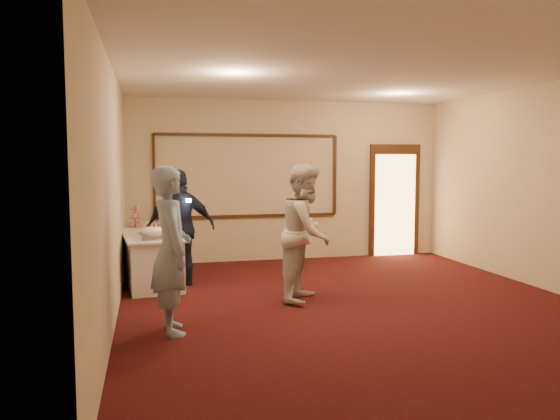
# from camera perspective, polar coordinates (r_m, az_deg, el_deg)

# --- Properties ---
(floor) EXTENTS (7.00, 7.00, 0.00)m
(floor) POSITION_cam_1_polar(r_m,az_deg,el_deg) (7.25, 8.03, -9.87)
(floor) COLOR black
(floor) RESTS_ON ground
(room_walls) EXTENTS (6.04, 7.04, 3.02)m
(room_walls) POSITION_cam_1_polar(r_m,az_deg,el_deg) (7.01, 8.24, 6.33)
(room_walls) COLOR beige
(room_walls) RESTS_ON floor
(wall_molding) EXTENTS (3.45, 0.04, 1.55)m
(wall_molding) POSITION_cam_1_polar(r_m,az_deg,el_deg) (10.14, -3.36, 3.60)
(wall_molding) COLOR #371E10
(wall_molding) RESTS_ON room_walls
(doorway) EXTENTS (1.05, 0.07, 2.20)m
(doorway) POSITION_cam_1_polar(r_m,az_deg,el_deg) (11.06, 11.88, 0.93)
(doorway) COLOR #371E10
(doorway) RESTS_ON floor
(buffet_table) EXTENTS (1.04, 2.19, 0.77)m
(buffet_table) POSITION_cam_1_polar(r_m,az_deg,el_deg) (8.72, -13.36, -4.80)
(buffet_table) COLOR white
(buffet_table) RESTS_ON floor
(pavlova_tray) EXTENTS (0.44, 0.56, 0.19)m
(pavlova_tray) POSITION_cam_1_polar(r_m,az_deg,el_deg) (7.93, -13.10, -2.38)
(pavlova_tray) COLOR silver
(pavlova_tray) RESTS_ON buffet_table
(cupcake_stand) EXTENTS (0.27, 0.27, 0.40)m
(cupcake_stand) POSITION_cam_1_polar(r_m,az_deg,el_deg) (9.48, -14.91, -0.84)
(cupcake_stand) COLOR #C54379
(cupcake_stand) RESTS_ON buffet_table
(plate_stack_a) EXTENTS (0.19, 0.19, 0.16)m
(plate_stack_a) POSITION_cam_1_polar(r_m,az_deg,el_deg) (8.70, -13.36, -1.74)
(plate_stack_a) COLOR white
(plate_stack_a) RESTS_ON buffet_table
(plate_stack_b) EXTENTS (0.17, 0.17, 0.14)m
(plate_stack_b) POSITION_cam_1_polar(r_m,az_deg,el_deg) (9.03, -12.04, -1.53)
(plate_stack_b) COLOR white
(plate_stack_b) RESTS_ON buffet_table
(tart) EXTENTS (0.28, 0.28, 0.06)m
(tart) POSITION_cam_1_polar(r_m,az_deg,el_deg) (8.36, -12.16, -2.37)
(tart) COLOR white
(tart) RESTS_ON buffet_table
(man) EXTENTS (0.51, 0.71, 1.82)m
(man) POSITION_cam_1_polar(r_m,az_deg,el_deg) (6.03, -11.29, -4.13)
(man) COLOR #85A0CC
(man) RESTS_ON floor
(woman) EXTENTS (1.05, 1.12, 1.83)m
(woman) POSITION_cam_1_polar(r_m,az_deg,el_deg) (7.33, 2.75, -2.36)
(woman) COLOR beige
(woman) RESTS_ON floor
(guest) EXTENTS (1.06, 0.51, 1.75)m
(guest) POSITION_cam_1_polar(r_m,az_deg,el_deg) (8.33, -10.32, -1.83)
(guest) COLOR black
(guest) RESTS_ON floor
(camera_flash) EXTENTS (0.08, 0.06, 0.05)m
(camera_flash) POSITION_cam_1_polar(r_m,az_deg,el_deg) (8.08, -9.54, 0.99)
(camera_flash) COLOR white
(camera_flash) RESTS_ON guest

